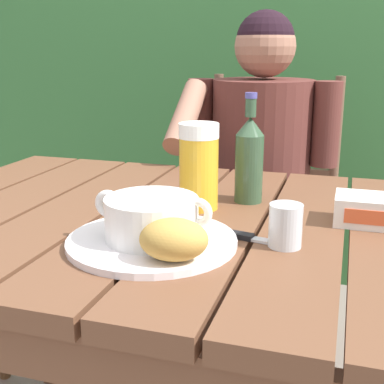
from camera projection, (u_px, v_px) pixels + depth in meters
The scene contains 12 objects.
dining_table at pixel (221, 264), 1.04m from camera, with size 1.42×0.86×0.77m.
hedge_backdrop at pixel (327, 106), 2.60m from camera, with size 4.02×0.86×1.74m.
chair_near_diner at pixel (266, 221), 1.91m from camera, with size 0.48×0.45×1.00m.
person_eating at pixel (258, 172), 1.66m from camera, with size 0.48×0.47×1.21m.
serving_plate at pixel (152, 241), 0.89m from camera, with size 0.29×0.29×0.01m.
soup_bowl at pixel (152, 217), 0.87m from camera, with size 0.21×0.16×0.08m.
bread_roll at pixel (174, 239), 0.78m from camera, with size 0.12×0.10×0.07m.
beer_glass at pixel (199, 166), 1.06m from camera, with size 0.08×0.08×0.18m.
beer_bottle at pixel (249, 158), 1.11m from camera, with size 0.06×0.06×0.24m.
water_glass_small at pixel (285, 226), 0.87m from camera, with size 0.06×0.06×0.07m.
butter_tub at pixel (369, 210), 0.98m from camera, with size 0.13×0.10×0.05m.
table_knife at pixel (251, 238), 0.90m from camera, with size 0.14×0.05×0.01m.
Camera 1 is at (0.23, -0.94, 1.10)m, focal length 48.29 mm.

